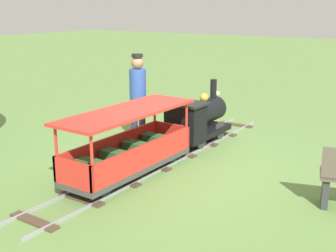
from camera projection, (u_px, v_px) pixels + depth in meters
The scene contains 5 objects.
ground_plane at pixel (161, 161), 7.22m from camera, with size 60.00×60.00×0.00m, color #608442.
track at pixel (164, 159), 7.28m from camera, with size 0.73×6.05×0.04m.
locomotive at pixel (197, 118), 7.98m from camera, with size 0.69×1.45×1.08m.
passenger_car at pixel (129, 149), 6.46m from camera, with size 0.79×2.35×0.97m.
conductor_person at pixel (138, 91), 8.04m from camera, with size 0.30×0.30×1.62m.
Camera 1 is at (3.95, -5.56, 2.44)m, focal length 47.49 mm.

